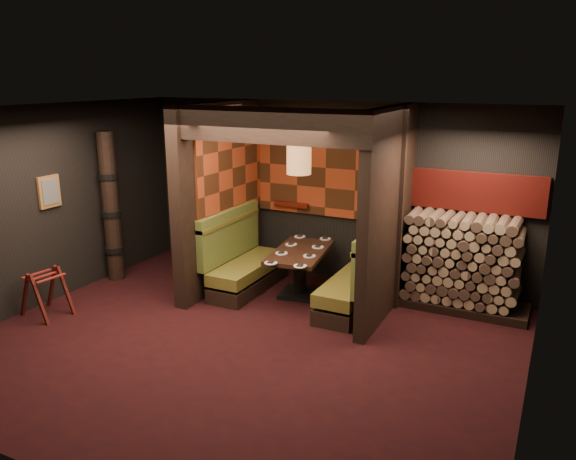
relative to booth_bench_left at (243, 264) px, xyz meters
The scene contains 23 objects.
floor 1.95m from the booth_bench_left, 59.77° to the right, with size 6.50×5.50×0.02m, color black.
ceiling 3.11m from the booth_bench_left, 59.77° to the right, with size 6.50×5.50×0.02m, color black.
wall_back 1.79m from the booth_bench_left, 49.10° to the left, with size 6.50×0.02×2.85m, color black.
wall_front 4.63m from the booth_bench_left, 77.70° to the right, with size 6.50×0.02×2.85m, color black.
wall_left 3.01m from the booth_bench_left, 144.33° to the right, with size 0.02×5.50×2.85m, color black.
wall_right 4.65m from the booth_bench_left, 21.35° to the right, with size 0.02×5.50×2.85m, color black.
partition_left 1.10m from the booth_bench_left, behind, with size 0.20×2.20×2.85m, color black.
partition_right 2.48m from the booth_bench_left, ahead, with size 0.15×2.10×2.85m, color black.
header_beam 2.60m from the booth_bench_left, 45.41° to the right, with size 2.85×0.18×0.44m, color black.
tapa_back_panel 2.00m from the booth_bench_left, 48.54° to the left, with size 2.40×0.06×1.55m, color #A33A19.
tapa_side_panel 1.48m from the booth_bench_left, 146.90° to the left, with size 0.04×1.85×1.45m, color #A33A19.
lacquer_shelf 1.32m from the booth_bench_left, 70.12° to the left, with size 0.60×0.12×0.07m, color #51130A.
booth_bench_left is the anchor object (origin of this frame).
booth_bench_right 1.89m from the booth_bench_left, ahead, with size 0.68×1.60×1.14m.
dining_table 0.94m from the booth_bench_left, ahead, with size 0.92×1.44×0.71m.
place_settings 0.99m from the booth_bench_left, ahead, with size 0.80×1.62×0.03m.
pendant_lamp 1.93m from the booth_bench_left, ahead, with size 0.35×0.35×0.98m.
framed_picture 3.00m from the booth_bench_left, 145.49° to the right, with size 0.05×0.36×0.46m.
luggage_rack 2.83m from the booth_bench_left, 132.43° to the right, with size 0.69×0.52×0.71m.
totem_column 2.30m from the booth_bench_left, 165.25° to the right, with size 0.31×0.31×2.40m.
firewood_stack 3.33m from the booth_bench_left, 12.17° to the left, with size 1.73×0.70×1.36m.
mosaic_header 3.63m from the booth_bench_left, 17.60° to the left, with size 1.83×0.10×0.56m, color maroon.
bay_front_post 2.58m from the booth_bench_left, ahead, with size 0.08×0.08×2.85m, color black.
Camera 1 is at (3.34, -5.42, 3.22)m, focal length 35.00 mm.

